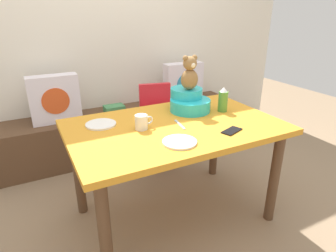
# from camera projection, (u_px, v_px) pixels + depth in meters

# --- Properties ---
(ground_plane) EXTENTS (8.00, 8.00, 0.00)m
(ground_plane) POSITION_uv_depth(u_px,v_px,m) (174.00, 214.00, 2.21)
(ground_plane) COLOR #8C7256
(back_wall) EXTENTS (4.40, 0.10, 2.60)m
(back_wall) POSITION_uv_depth(u_px,v_px,m) (106.00, 25.00, 2.92)
(back_wall) COLOR silver
(back_wall) RESTS_ON ground_plane
(window_bench) EXTENTS (2.60, 0.44, 0.46)m
(window_bench) POSITION_uv_depth(u_px,v_px,m) (121.00, 131.00, 3.10)
(window_bench) COLOR brown
(window_bench) RESTS_ON ground_plane
(pillow_floral_left) EXTENTS (0.44, 0.15, 0.44)m
(pillow_floral_left) POSITION_uv_depth(u_px,v_px,m) (55.00, 99.00, 2.66)
(pillow_floral_left) COLOR silver
(pillow_floral_left) RESTS_ON window_bench
(pillow_floral_right) EXTENTS (0.44, 0.15, 0.44)m
(pillow_floral_right) POSITION_uv_depth(u_px,v_px,m) (183.00, 83.00, 3.23)
(pillow_floral_right) COLOR silver
(pillow_floral_right) RESTS_ON window_bench
(book_stack) EXTENTS (0.20, 0.14, 0.07)m
(book_stack) POSITION_uv_depth(u_px,v_px,m) (114.00, 109.00, 2.98)
(book_stack) COLOR #438C54
(book_stack) RESTS_ON window_bench
(dining_table) EXTENTS (1.40, 0.90, 0.74)m
(dining_table) POSITION_uv_depth(u_px,v_px,m) (175.00, 138.00, 1.96)
(dining_table) COLOR orange
(dining_table) RESTS_ON ground_plane
(highchair) EXTENTS (0.39, 0.50, 0.79)m
(highchair) POSITION_uv_depth(u_px,v_px,m) (158.00, 115.00, 2.73)
(highchair) COLOR red
(highchair) RESTS_ON ground_plane
(infant_seat_teal) EXTENTS (0.30, 0.33, 0.16)m
(infant_seat_teal) POSITION_uv_depth(u_px,v_px,m) (189.00, 101.00, 2.16)
(infant_seat_teal) COLOR #26BAC3
(infant_seat_teal) RESTS_ON dining_table
(teddy_bear) EXTENTS (0.13, 0.12, 0.25)m
(teddy_bear) POSITION_uv_depth(u_px,v_px,m) (190.00, 74.00, 2.08)
(teddy_bear) COLOR olive
(teddy_bear) RESTS_ON infant_seat_teal
(ketchup_bottle) EXTENTS (0.07, 0.07, 0.18)m
(ketchup_bottle) POSITION_uv_depth(u_px,v_px,m) (223.00, 100.00, 2.13)
(ketchup_bottle) COLOR #4C8C33
(ketchup_bottle) RESTS_ON dining_table
(coffee_mug) EXTENTS (0.12, 0.08, 0.09)m
(coffee_mug) POSITION_uv_depth(u_px,v_px,m) (142.00, 122.00, 1.83)
(coffee_mug) COLOR silver
(coffee_mug) RESTS_ON dining_table
(dinner_plate_near) EXTENTS (0.20, 0.20, 0.01)m
(dinner_plate_near) POSITION_uv_depth(u_px,v_px,m) (101.00, 124.00, 1.91)
(dinner_plate_near) COLOR white
(dinner_plate_near) RESTS_ON dining_table
(dinner_plate_far) EXTENTS (0.20, 0.20, 0.01)m
(dinner_plate_far) POSITION_uv_depth(u_px,v_px,m) (180.00, 142.00, 1.66)
(dinner_plate_far) COLOR white
(dinner_plate_far) RESTS_ON dining_table
(cell_phone) EXTENTS (0.16, 0.12, 0.01)m
(cell_phone) POSITION_uv_depth(u_px,v_px,m) (232.00, 131.00, 1.81)
(cell_phone) COLOR black
(cell_phone) RESTS_ON dining_table
(table_fork) EXTENTS (0.04, 0.17, 0.01)m
(table_fork) POSITION_uv_depth(u_px,v_px,m) (180.00, 124.00, 1.91)
(table_fork) COLOR silver
(table_fork) RESTS_ON dining_table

